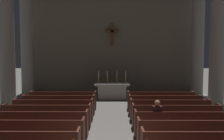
# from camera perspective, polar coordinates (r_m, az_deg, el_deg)

# --- Properties ---
(pew_left_row_3) EXTENTS (3.41, 0.50, 0.95)m
(pew_left_row_3) POSITION_cam_1_polar(r_m,az_deg,el_deg) (8.26, -18.62, -13.69)
(pew_left_row_3) COLOR #4C2319
(pew_left_row_3) RESTS_ON ground
(pew_left_row_4) EXTENTS (3.41, 0.50, 0.95)m
(pew_left_row_4) POSITION_cam_1_polar(r_m,az_deg,el_deg) (9.21, -16.46, -11.76)
(pew_left_row_4) COLOR #4C2319
(pew_left_row_4) RESTS_ON ground
(pew_left_row_5) EXTENTS (3.41, 0.50, 0.95)m
(pew_left_row_5) POSITION_cam_1_polar(r_m,az_deg,el_deg) (10.19, -14.74, -10.18)
(pew_left_row_5) COLOR #4C2319
(pew_left_row_5) RESTS_ON ground
(pew_left_row_6) EXTENTS (3.41, 0.50, 0.95)m
(pew_left_row_6) POSITION_cam_1_polar(r_m,az_deg,el_deg) (11.18, -13.33, -8.88)
(pew_left_row_6) COLOR #4C2319
(pew_left_row_6) RESTS_ON ground
(pew_left_row_7) EXTENTS (3.41, 0.50, 0.95)m
(pew_left_row_7) POSITION_cam_1_polar(r_m,az_deg,el_deg) (12.17, -12.16, -7.78)
(pew_left_row_7) COLOR #4C2319
(pew_left_row_7) RESTS_ON ground
(pew_left_row_8) EXTENTS (3.41, 0.50, 0.95)m
(pew_left_row_8) POSITION_cam_1_polar(r_m,az_deg,el_deg) (13.18, -11.17, -6.85)
(pew_left_row_8) COLOR #4C2319
(pew_left_row_8) RESTS_ON ground
(pew_right_row_3) EXTENTS (3.41, 0.50, 0.95)m
(pew_right_row_3) POSITION_cam_1_polar(r_m,az_deg,el_deg) (8.21, 18.21, -13.78)
(pew_right_row_3) COLOR #4C2319
(pew_right_row_3) RESTS_ON ground
(pew_right_row_4) EXTENTS (3.41, 0.50, 0.95)m
(pew_right_row_4) POSITION_cam_1_polar(r_m,az_deg,el_deg) (9.17, 16.15, -11.82)
(pew_right_row_4) COLOR #4C2319
(pew_right_row_4) RESTS_ON ground
(pew_right_row_5) EXTENTS (3.41, 0.50, 0.95)m
(pew_right_row_5) POSITION_cam_1_polar(r_m,az_deg,el_deg) (10.15, 14.51, -10.23)
(pew_right_row_5) COLOR #4C2319
(pew_right_row_5) RESTS_ON ground
(pew_right_row_6) EXTENTS (3.41, 0.50, 0.95)m
(pew_right_row_6) POSITION_cam_1_polar(r_m,az_deg,el_deg) (11.14, 13.17, -8.91)
(pew_right_row_6) COLOR #4C2319
(pew_right_row_6) RESTS_ON ground
(pew_right_row_7) EXTENTS (3.41, 0.50, 0.95)m
(pew_right_row_7) POSITION_cam_1_polar(r_m,az_deg,el_deg) (12.14, 12.06, -7.81)
(pew_right_row_7) COLOR #4C2319
(pew_right_row_7) RESTS_ON ground
(pew_right_row_8) EXTENTS (3.41, 0.50, 0.95)m
(pew_right_row_8) POSITION_cam_1_polar(r_m,az_deg,el_deg) (13.15, 11.12, -6.87)
(pew_right_row_8) COLOR #4C2319
(pew_right_row_8) RESTS_ON ground
(column_left_third) EXTENTS (1.19, 1.19, 6.73)m
(column_left_third) POSITION_cam_1_polar(r_m,az_deg,el_deg) (14.20, -23.07, 5.05)
(column_left_third) COLOR gray
(column_left_third) RESTS_ON ground
(column_right_third) EXTENTS (1.19, 1.19, 6.73)m
(column_right_third) POSITION_cam_1_polar(r_m,az_deg,el_deg) (14.14, 23.12, 5.05)
(column_right_third) COLOR gray
(column_right_third) RESTS_ON ground
(column_left_fourth) EXTENTS (1.19, 1.19, 6.73)m
(column_left_fourth) POSITION_cam_1_polar(r_m,az_deg,el_deg) (17.06, -18.98, 4.95)
(column_left_fourth) COLOR gray
(column_left_fourth) RESTS_ON ground
(column_right_fourth) EXTENTS (1.19, 1.19, 6.73)m
(column_right_fourth) POSITION_cam_1_polar(r_m,az_deg,el_deg) (17.01, 19.10, 4.95)
(column_right_fourth) COLOR gray
(column_right_fourth) RESTS_ON ground
(altar) EXTENTS (2.20, 0.90, 1.01)m
(altar) POSITION_cam_1_polar(r_m,az_deg,el_deg) (15.67, 0.02, -4.81)
(altar) COLOR #A8A399
(altar) RESTS_ON ground
(candlestick_outer_left) EXTENTS (0.16, 0.16, 0.76)m
(candlestick_outer_left) POSITION_cam_1_polar(r_m,az_deg,el_deg) (15.60, -3.10, -2.18)
(candlestick_outer_left) COLOR #B79338
(candlestick_outer_left) RESTS_ON altar
(candlestick_inner_left) EXTENTS (0.16, 0.16, 0.76)m
(candlestick_inner_left) POSITION_cam_1_polar(r_m,az_deg,el_deg) (15.58, -1.08, -2.18)
(candlestick_inner_left) COLOR #B79338
(candlestick_inner_left) RESTS_ON altar
(candlestick_inner_right) EXTENTS (0.16, 0.16, 0.76)m
(candlestick_inner_right) POSITION_cam_1_polar(r_m,az_deg,el_deg) (15.57, 1.13, -2.18)
(candlestick_inner_right) COLOR #B79338
(candlestick_inner_right) RESTS_ON altar
(candlestick_outer_right) EXTENTS (0.16, 0.16, 0.76)m
(candlestick_outer_right) POSITION_cam_1_polar(r_m,az_deg,el_deg) (15.59, 3.15, -2.18)
(candlestick_outer_right) COLOR #B79338
(candlestick_outer_right) RESTS_ON altar
(apse_with_cross) EXTENTS (12.35, 0.43, 7.64)m
(apse_with_cross) POSITION_cam_1_polar(r_m,az_deg,el_deg) (17.66, 0.06, 6.89)
(apse_with_cross) COLOR #706656
(apse_with_cross) RESTS_ON ground
(lone_worshipper) EXTENTS (0.32, 0.43, 1.32)m
(lone_worshipper) POSITION_cam_1_polar(r_m,az_deg,el_deg) (8.95, 10.26, -10.70)
(lone_worshipper) COLOR #26262B
(lone_worshipper) RESTS_ON ground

